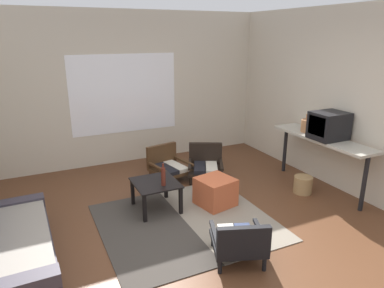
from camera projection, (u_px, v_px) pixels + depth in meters
ground_plane at (199, 241)px, 4.07m from camera, size 7.80×7.80×0.00m
far_wall_with_window at (123, 89)px, 6.30m from camera, size 5.60×0.13×2.70m
side_wall_right at (357, 103)px, 5.01m from camera, size 0.12×6.60×2.70m
area_rug at (186, 222)px, 4.47m from camera, size 2.10×1.95×0.01m
couch at (7, 245)px, 3.59m from camera, size 0.77×1.82×0.75m
coffee_table at (156, 187)px, 4.71m from camera, size 0.58×0.62×0.40m
armchair_by_window at (168, 164)px, 5.77m from camera, size 0.66×0.67×0.54m
armchair_striped_foreground at (239, 241)px, 3.63m from camera, size 0.69×0.70×0.51m
armchair_corner at (205, 164)px, 5.80m from camera, size 0.74×0.74×0.55m
ottoman_orange at (215, 192)px, 4.88m from camera, size 0.54×0.54×0.39m
console_shelf at (322, 143)px, 5.25m from camera, size 0.44×1.72×0.83m
crt_television at (329, 126)px, 5.08m from camera, size 0.48×0.41×0.39m
clay_vase at (308, 125)px, 5.47m from camera, size 0.21×0.21×0.28m
glass_bottle at (163, 176)px, 4.56m from camera, size 0.06×0.06×0.30m
wicker_basket at (303, 185)px, 5.28m from camera, size 0.27×0.27×0.26m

